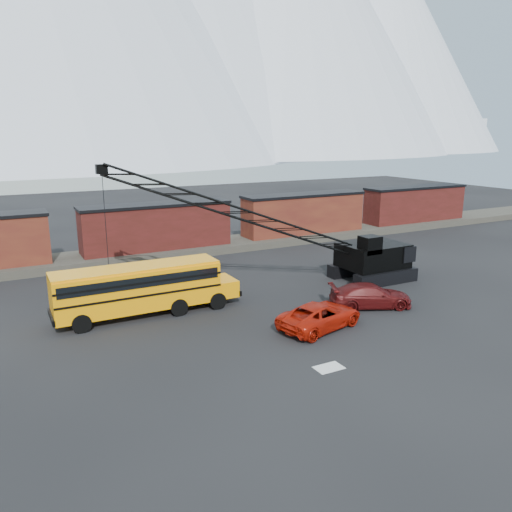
# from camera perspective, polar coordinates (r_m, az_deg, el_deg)

# --- Properties ---
(ground) EXTENTS (160.00, 160.00, 0.00)m
(ground) POSITION_cam_1_polar(r_m,az_deg,el_deg) (27.75, 2.55, -9.60)
(ground) COLOR black
(ground) RESTS_ON ground
(gravel_berm) EXTENTS (120.00, 5.00, 0.70)m
(gravel_berm) POSITION_cam_1_polar(r_m,az_deg,el_deg) (47.01, -11.15, 0.46)
(gravel_berm) COLOR #4E4A40
(gravel_berm) RESTS_ON ground
(boxcar_mid) EXTENTS (13.70, 3.10, 4.17)m
(boxcar_mid) POSITION_cam_1_polar(r_m,az_deg,el_deg) (46.52, -11.28, 3.35)
(boxcar_mid) COLOR #501816
(boxcar_mid) RESTS_ON gravel_berm
(boxcar_east_near) EXTENTS (13.70, 3.10, 4.17)m
(boxcar_east_near) POSITION_cam_1_polar(r_m,az_deg,el_deg) (53.25, 5.46, 4.87)
(boxcar_east_near) COLOR #4C1815
(boxcar_east_near) RESTS_ON gravel_berm
(boxcar_east_far) EXTENTS (13.70, 3.10, 4.17)m
(boxcar_east_far) POSITION_cam_1_polar(r_m,az_deg,el_deg) (63.39, 17.71, 5.72)
(boxcar_east_far) COLOR #501816
(boxcar_east_far) RESTS_ON gravel_berm
(snow_patch) EXTENTS (1.40, 0.90, 0.02)m
(snow_patch) POSITION_cam_1_polar(r_m,az_deg,el_deg) (24.98, 8.33, -12.51)
(snow_patch) COLOR silver
(snow_patch) RESTS_ON ground
(school_bus) EXTENTS (11.65, 2.65, 3.19)m
(school_bus) POSITION_cam_1_polar(r_m,az_deg,el_deg) (31.58, -12.76, -3.52)
(school_bus) COLOR orange
(school_bus) RESTS_ON ground
(red_pickup) EXTENTS (5.91, 3.77, 1.52)m
(red_pickup) POSITION_cam_1_polar(r_m,az_deg,el_deg) (29.34, 7.35, -6.77)
(red_pickup) COLOR #B21808
(red_pickup) RESTS_ON ground
(maroon_suv) EXTENTS (5.73, 4.07, 1.54)m
(maroon_suv) POSITION_cam_1_polar(r_m,az_deg,el_deg) (33.37, 12.96, -4.43)
(maroon_suv) COLOR #4C0D0E
(maroon_suv) RESTS_ON ground
(crawler_crane) EXTENTS (22.45, 6.31, 9.35)m
(crawler_crane) POSITION_cam_1_polar(r_m,az_deg,el_deg) (34.81, -0.89, 4.55)
(crawler_crane) COLOR black
(crawler_crane) RESTS_ON ground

